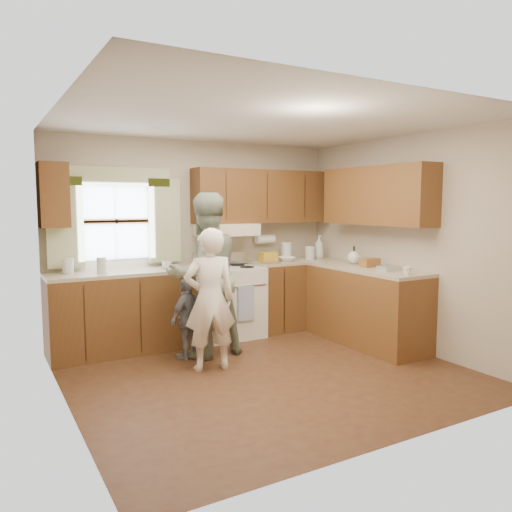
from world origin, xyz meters
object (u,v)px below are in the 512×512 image
woman_left (210,299)px  child (188,318)px  stove (230,301)px  woman_right (205,275)px

woman_left → child: 0.55m
stove → woman_left: size_ratio=0.73×
woman_left → child: woman_left is taller
child → woman_left: bearing=69.5°
stove → woman_right: bearing=-135.7°
stove → child: 1.00m
stove → woman_right: (-0.60, -0.59, 0.45)m
woman_right → woman_left: bearing=67.4°
woman_left → woman_right: size_ratio=0.80×
woman_left → woman_right: woman_right is taller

